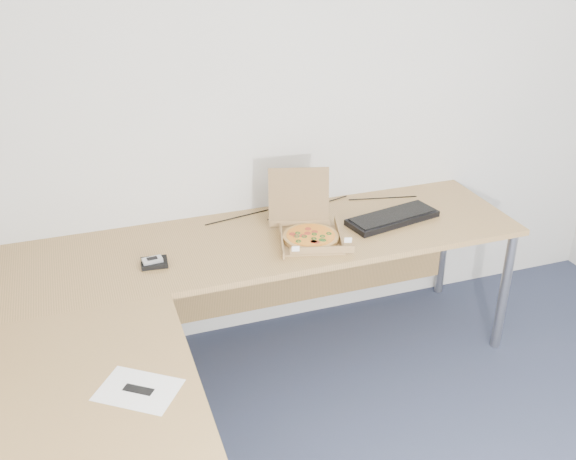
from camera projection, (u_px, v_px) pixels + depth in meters
name	position (u px, v px, depth m)	size (l,w,h in m)	color
desk	(228.00, 300.00, 2.73)	(2.50, 2.20, 0.73)	#A87F47
pizza_box	(309.00, 233.00, 3.14)	(0.30, 0.35, 0.31)	olive
drinking_glass	(285.00, 205.00, 3.36)	(0.07, 0.07, 0.12)	white
keyboard	(392.00, 218.00, 3.33)	(0.49, 0.17, 0.03)	black
wallet	(154.00, 263.00, 2.93)	(0.12, 0.10, 0.02)	black
phone	(152.00, 260.00, 2.91)	(0.09, 0.05, 0.02)	#B2B5BA
paper_sheet	(138.00, 390.00, 2.18)	(0.26, 0.19, 0.00)	white
dome_speaker	(300.00, 201.00, 3.46)	(0.09, 0.09, 0.07)	black
cable_bundle	(309.00, 207.00, 3.47)	(0.58, 0.04, 0.01)	black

